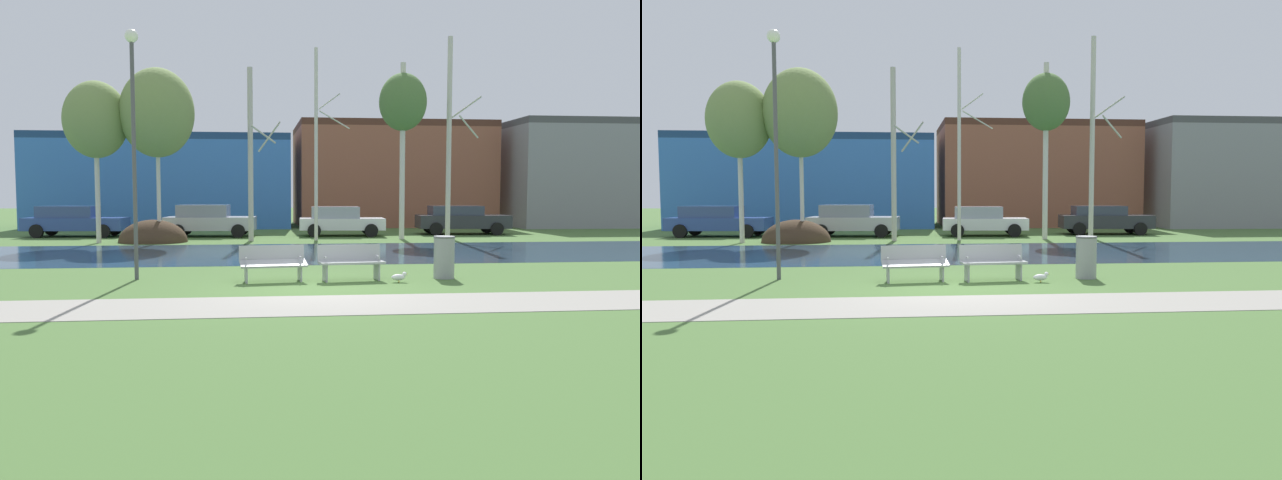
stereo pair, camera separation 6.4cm
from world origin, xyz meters
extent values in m
plane|color=#476B33|center=(0.00, 10.00, 0.00)|extent=(120.00, 120.00, 0.00)
cube|color=gray|center=(0.00, -2.03, 0.01)|extent=(60.00, 2.15, 0.01)
cube|color=#284256|center=(0.00, 8.31, 0.00)|extent=(80.00, 7.57, 0.01)
ellipsoid|color=#423021|center=(-5.74, 13.73, 0.00)|extent=(2.93, 2.41, 1.94)
cube|color=#9EA0A3|center=(-0.95, 1.19, 0.45)|extent=(1.64, 0.65, 0.16)
cube|color=#9EA0A3|center=(-0.98, 1.46, 0.67)|extent=(1.60, 0.26, 0.40)
cube|color=#9EA0A3|center=(-1.61, 1.17, 0.23)|extent=(0.09, 0.43, 0.45)
cube|color=#9EA0A3|center=(-0.31, 1.32, 0.23)|extent=(0.09, 0.43, 0.45)
cylinder|color=#9EA0A3|center=(-1.61, 1.13, 0.59)|extent=(0.07, 0.28, 0.04)
cylinder|color=#9EA0A3|center=(-0.30, 1.28, 0.59)|extent=(0.07, 0.28, 0.04)
cube|color=#9EA0A3|center=(0.95, 1.19, 0.45)|extent=(1.64, 0.65, 0.05)
cube|color=#9EA0A3|center=(0.92, 1.46, 0.67)|extent=(1.60, 0.26, 0.40)
cube|color=#9EA0A3|center=(0.29, 1.17, 0.23)|extent=(0.09, 0.43, 0.45)
cube|color=#9EA0A3|center=(1.60, 1.32, 0.23)|extent=(0.09, 0.43, 0.45)
cylinder|color=#9EA0A3|center=(0.30, 1.13, 0.59)|extent=(0.07, 0.28, 0.04)
cylinder|color=#9EA0A3|center=(1.60, 1.28, 0.59)|extent=(0.07, 0.28, 0.04)
cylinder|color=gray|center=(3.34, 1.42, 0.53)|extent=(0.52, 0.52, 1.06)
torus|color=#545557|center=(3.34, 1.42, 1.03)|extent=(0.54, 0.54, 0.04)
ellipsoid|color=white|center=(2.03, 0.83, 0.12)|extent=(0.34, 0.15, 0.15)
sphere|color=white|center=(2.18, 0.83, 0.20)|extent=(0.11, 0.11, 0.11)
cone|color=gold|center=(2.24, 0.83, 0.20)|extent=(0.06, 0.03, 0.03)
cylinder|color=gold|center=(2.04, 0.80, 0.05)|extent=(0.01, 0.01, 0.10)
cylinder|color=gold|center=(2.04, 0.86, 0.05)|extent=(0.01, 0.01, 0.10)
cylinder|color=#4C4C51|center=(-4.31, 1.96, 2.88)|extent=(0.10, 0.10, 5.76)
sphere|color=white|center=(-4.31, 1.96, 5.91)|extent=(0.32, 0.32, 0.32)
cylinder|color=beige|center=(-7.96, 13.52, 3.31)|extent=(0.20, 0.20, 6.62)
ellipsoid|color=olive|center=(-7.96, 13.52, 5.16)|extent=(2.67, 2.67, 3.20)
cylinder|color=beige|center=(-5.43, 13.49, 3.51)|extent=(0.17, 0.17, 7.02)
ellipsoid|color=olive|center=(-5.43, 13.49, 5.47)|extent=(3.11, 3.11, 3.73)
cylinder|color=#BCB7A8|center=(-1.55, 13.91, 3.76)|extent=(0.23, 0.23, 7.52)
cylinder|color=#BCB7A8|center=(-0.72, 14.48, 4.59)|extent=(1.01, 1.42, 1.25)
cylinder|color=#BCB7A8|center=(-1.00, 13.34, 4.61)|extent=(1.12, 1.09, 0.72)
cylinder|color=beige|center=(1.33, 13.99, 4.22)|extent=(0.16, 0.16, 8.43)
cylinder|color=beige|center=(1.96, 14.42, 6.18)|extent=(0.86, 1.22, 0.58)
cylinder|color=beige|center=(2.07, 13.24, 5.23)|extent=(1.51, 1.47, 0.62)
cylinder|color=beige|center=(5.29, 14.32, 3.97)|extent=(0.24, 0.24, 7.93)
ellipsoid|color=#4C7038|center=(5.29, 14.32, 6.19)|extent=(2.15, 2.15, 2.58)
cylinder|color=beige|center=(7.57, 14.72, 4.62)|extent=(0.23, 0.23, 9.24)
cylinder|color=beige|center=(8.46, 15.33, 6.05)|extent=(1.18, 1.68, 1.01)
cylinder|color=beige|center=(8.27, 14.01, 5.08)|extent=(1.37, 1.34, 0.92)
cube|color=#2D4793|center=(-9.92, 17.43, 0.62)|extent=(4.83, 2.12, 0.61)
cube|color=#32457F|center=(-10.29, 17.46, 1.20)|extent=(2.75, 1.74, 0.55)
cylinder|color=black|center=(-8.29, 18.16, 0.32)|extent=(0.66, 0.27, 0.64)
cylinder|color=black|center=(-8.44, 16.44, 0.32)|extent=(0.66, 0.27, 0.64)
cylinder|color=black|center=(-11.39, 18.43, 0.32)|extent=(0.66, 0.27, 0.64)
cylinder|color=black|center=(-11.54, 16.70, 0.32)|extent=(0.66, 0.27, 0.64)
cube|color=#B2B5BC|center=(-3.49, 16.90, 0.64)|extent=(4.42, 2.21, 0.63)
cube|color=gray|center=(-3.83, 16.93, 1.24)|extent=(2.52, 1.83, 0.58)
cylinder|color=black|center=(-2.01, 17.71, 0.32)|extent=(0.66, 0.27, 0.64)
cylinder|color=black|center=(-2.17, 15.86, 0.32)|extent=(0.66, 0.27, 0.64)
cylinder|color=black|center=(-4.82, 17.95, 0.32)|extent=(0.66, 0.27, 0.64)
cylinder|color=black|center=(-4.98, 16.10, 0.32)|extent=(0.66, 0.27, 0.64)
cube|color=silver|center=(2.85, 16.62, 0.60)|extent=(4.25, 2.19, 0.56)
cube|color=#949AAC|center=(2.52, 16.65, 1.16)|extent=(2.43, 1.81, 0.56)
cylinder|color=black|center=(4.28, 17.43, 0.32)|extent=(0.66, 0.27, 0.64)
cylinder|color=black|center=(4.12, 15.59, 0.32)|extent=(0.66, 0.27, 0.64)
cylinder|color=black|center=(1.57, 17.66, 0.32)|extent=(0.66, 0.27, 0.64)
cylinder|color=black|center=(1.42, 15.82, 0.32)|extent=(0.66, 0.27, 0.64)
cube|color=#282B30|center=(9.12, 17.23, 0.65)|extent=(4.71, 2.17, 0.66)
cube|color=#2F3648|center=(8.76, 17.26, 1.21)|extent=(2.68, 1.79, 0.47)
cylinder|color=black|center=(10.70, 17.99, 0.32)|extent=(0.66, 0.27, 0.64)
cylinder|color=black|center=(10.55, 16.21, 0.32)|extent=(0.66, 0.27, 0.64)
cylinder|color=black|center=(7.69, 18.25, 0.32)|extent=(0.66, 0.27, 0.64)
cylinder|color=black|center=(7.54, 16.46, 0.32)|extent=(0.66, 0.27, 0.64)
cube|color=#3870C6|center=(-6.86, 25.73, 2.56)|extent=(15.13, 6.70, 5.12)
cube|color=navy|center=(-6.86, 25.73, 5.32)|extent=(15.13, 6.70, 0.40)
cube|color=brown|center=(7.32, 26.87, 3.02)|extent=(11.95, 8.24, 6.04)
cube|color=#4E2C21|center=(7.32, 26.87, 6.24)|extent=(11.95, 8.24, 0.40)
cube|color=gray|center=(22.21, 25.45, 3.04)|extent=(16.16, 9.22, 6.07)
cube|color=#48484B|center=(22.21, 25.45, 6.27)|extent=(16.16, 9.22, 0.40)
camera|label=1|loc=(-1.40, -13.96, 2.19)|focal=35.51mm
camera|label=2|loc=(-1.34, -13.97, 2.19)|focal=35.51mm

